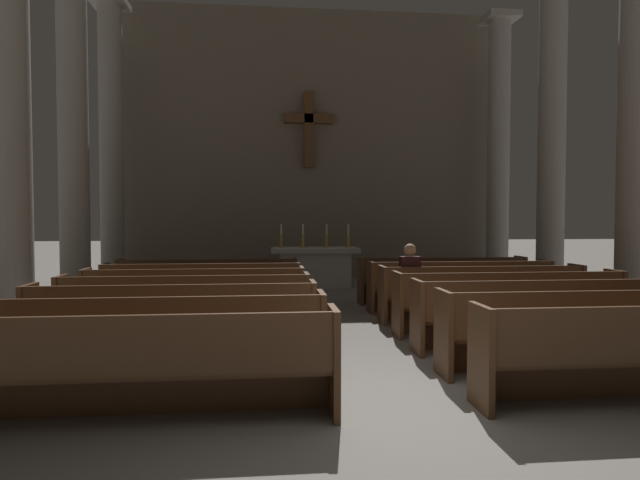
{
  "coord_description": "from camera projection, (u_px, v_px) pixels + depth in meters",
  "views": [
    {
      "loc": [
        -1.26,
        -4.65,
        1.72
      ],
      "look_at": [
        0.0,
        7.64,
        1.25
      ],
      "focal_mm": 30.33,
      "sensor_mm": 36.0,
      "label": 1
    }
  ],
  "objects": [
    {
      "name": "candlestick_inner_right",
      "position": [
        327.0,
        240.0,
        13.66
      ],
      "size": [
        0.16,
        0.16,
        0.59
      ],
      "color": "#B79338",
      "rests_on": "altar"
    },
    {
      "name": "lone_worshipper",
      "position": [
        409.0,
        281.0,
        8.95
      ],
      "size": [
        0.32,
        0.43,
        1.32
      ],
      "color": "#26262B",
      "rests_on": "ground"
    },
    {
      "name": "pew_left_row_1",
      "position": [
        134.0,
        367.0,
        4.52
      ],
      "size": [
        3.44,
        0.5,
        0.95
      ],
      "color": "brown",
      "rests_on": "ground"
    },
    {
      "name": "column_right_third",
      "position": [
        552.0,
        137.0,
        12.12
      ],
      "size": [
        0.89,
        0.89,
        7.3
      ],
      "color": "#9E998E",
      "rests_on": "ground"
    },
    {
      "name": "pew_left_row_3",
      "position": [
        174.0,
        322.0,
        6.54
      ],
      "size": [
        3.44,
        0.5,
        0.95
      ],
      "color": "brown",
      "rests_on": "ground"
    },
    {
      "name": "pew_right_row_2",
      "position": [
        591.0,
        331.0,
        6.01
      ],
      "size": [
        3.44,
        0.5,
        0.95
      ],
      "color": "brown",
      "rests_on": "ground"
    },
    {
      "name": "pew_left_row_2",
      "position": [
        158.0,
        340.0,
        5.53
      ],
      "size": [
        3.44,
        0.5,
        0.95
      ],
      "color": "brown",
      "rests_on": "ground"
    },
    {
      "name": "ground_plane",
      "position": [
        407.0,
        412.0,
        4.82
      ],
      "size": [
        80.0,
        80.0,
        0.0
      ],
      "primitive_type": "plane",
      "color": "gray"
    },
    {
      "name": "candlestick_outer_right",
      "position": [
        348.0,
        240.0,
        13.71
      ],
      "size": [
        0.16,
        0.16,
        0.59
      ],
      "color": "#B79338",
      "rests_on": "altar"
    },
    {
      "name": "altar",
      "position": [
        315.0,
        266.0,
        13.65
      ],
      "size": [
        2.2,
        0.9,
        1.01
      ],
      "color": "#BCB7AD",
      "rests_on": "ground"
    },
    {
      "name": "pew_left_row_6",
      "position": [
        203.0,
        289.0,
        9.58
      ],
      "size": [
        3.44,
        0.5,
        0.95
      ],
      "color": "brown",
      "rests_on": "ground"
    },
    {
      "name": "apse_with_cross",
      "position": [
        308.0,
        145.0,
        15.72
      ],
      "size": [
        11.27,
        0.51,
        7.77
      ],
      "color": "#706656",
      "rests_on": "ground"
    },
    {
      "name": "column_right_second",
      "position": [
        636.0,
        113.0,
        9.35
      ],
      "size": [
        0.89,
        0.89,
        7.3
      ],
      "color": "#9E998E",
      "rests_on": "ground"
    },
    {
      "name": "column_left_third",
      "position": [
        73.0,
        129.0,
        11.06
      ],
      "size": [
        0.89,
        0.89,
        7.3
      ],
      "color": "#9E998E",
      "rests_on": "ground"
    },
    {
      "name": "pew_right_row_6",
      "position": [
        460.0,
        286.0,
        10.06
      ],
      "size": [
        3.44,
        0.5,
        0.95
      ],
      "color": "brown",
      "rests_on": "ground"
    },
    {
      "name": "pew_left_row_4",
      "position": [
        186.0,
        308.0,
        7.56
      ],
      "size": [
        3.44,
        0.5,
        0.95
      ],
      "color": "brown",
      "rests_on": "ground"
    },
    {
      "name": "pew_right_row_7",
      "position": [
        442.0,
        280.0,
        11.07
      ],
      "size": [
        3.44,
        0.5,
        0.95
      ],
      "color": "brown",
      "rests_on": "ground"
    },
    {
      "name": "pew_left_row_7",
      "position": [
        209.0,
        283.0,
        10.59
      ],
      "size": [
        3.44,
        0.5,
        0.95
      ],
      "color": "brown",
      "rests_on": "ground"
    },
    {
      "name": "pew_right_row_5",
      "position": [
        482.0,
        293.0,
        9.05
      ],
      "size": [
        3.44,
        0.5,
        0.95
      ],
      "color": "brown",
      "rests_on": "ground"
    },
    {
      "name": "pew_right_row_3",
      "position": [
        544.0,
        315.0,
        7.03
      ],
      "size": [
        3.44,
        0.5,
        0.95
      ],
      "color": "brown",
      "rests_on": "ground"
    },
    {
      "name": "column_left_fourth",
      "position": [
        111.0,
        147.0,
        13.82
      ],
      "size": [
        0.89,
        0.89,
        7.3
      ],
      "color": "#9E998E",
      "rests_on": "ground"
    },
    {
      "name": "column_left_second",
      "position": [
        10.0,
        99.0,
        8.3
      ],
      "size": [
        0.89,
        0.89,
        7.3
      ],
      "color": "#9E998E",
      "rests_on": "ground"
    },
    {
      "name": "pew_right_row_4",
      "position": [
        509.0,
        303.0,
        8.04
      ],
      "size": [
        3.44,
        0.5,
        0.95
      ],
      "color": "brown",
      "rests_on": "ground"
    },
    {
      "name": "candlestick_inner_left",
      "position": [
        303.0,
        240.0,
        13.59
      ],
      "size": [
        0.16,
        0.16,
        0.59
      ],
      "color": "#B79338",
      "rests_on": "altar"
    },
    {
      "name": "pew_left_row_5",
      "position": [
        196.0,
        297.0,
        8.57
      ],
      "size": [
        3.44,
        0.5,
        0.95
      ],
      "color": "brown",
      "rests_on": "ground"
    },
    {
      "name": "column_right_fourth",
      "position": [
        498.0,
        152.0,
        14.88
      ],
      "size": [
        0.89,
        0.89,
        7.3
      ],
      "color": "#9E998E",
      "rests_on": "ground"
    },
    {
      "name": "candlestick_outer_left",
      "position": [
        281.0,
        240.0,
        13.54
      ],
      "size": [
        0.16,
        0.16,
        0.59
      ],
      "color": "#B79338",
      "rests_on": "altar"
    }
  ]
}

